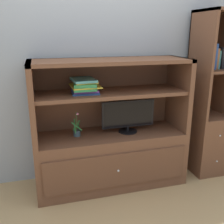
# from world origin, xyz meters

# --- Properties ---
(ground_plane) EXTENTS (8.00, 8.00, 0.00)m
(ground_plane) POSITION_xyz_m (0.00, 0.00, 0.00)
(ground_plane) COLOR tan
(painted_rear_wall) EXTENTS (6.00, 0.10, 2.80)m
(painted_rear_wall) POSITION_xyz_m (0.00, 0.75, 1.40)
(painted_rear_wall) COLOR #9EA8B2
(painted_rear_wall) RESTS_ON ground_plane
(media_console) EXTENTS (1.60, 0.56, 1.37)m
(media_console) POSITION_xyz_m (0.00, 0.41, 0.45)
(media_console) COLOR brown
(media_console) RESTS_ON ground_plane
(tv_monitor) EXTENTS (0.58, 0.20, 0.35)m
(tv_monitor) POSITION_xyz_m (0.19, 0.39, 0.77)
(tv_monitor) COLOR black
(tv_monitor) RESTS_ON media_console
(potted_plant) EXTENTS (0.11, 0.14, 0.26)m
(potted_plant) POSITION_xyz_m (-0.36, 0.42, 0.64)
(potted_plant) COLOR #384C56
(potted_plant) RESTS_ON media_console
(magazine_stack) EXTENTS (0.29, 0.36, 0.14)m
(magazine_stack) POSITION_xyz_m (-0.27, 0.40, 1.12)
(magazine_stack) COLOR #2D519E
(magazine_stack) RESTS_ON media_console
(bookshelf_tall) EXTENTS (0.40, 0.48, 1.86)m
(bookshelf_tall) POSITION_xyz_m (1.19, 0.41, 0.62)
(bookshelf_tall) COLOR brown
(bookshelf_tall) RESTS_ON ground_plane
(upright_book_row) EXTENTS (0.21, 0.18, 0.27)m
(upright_book_row) POSITION_xyz_m (1.15, 0.40, 1.35)
(upright_book_row) COLOR teal
(upright_book_row) RESTS_ON bookshelf_tall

